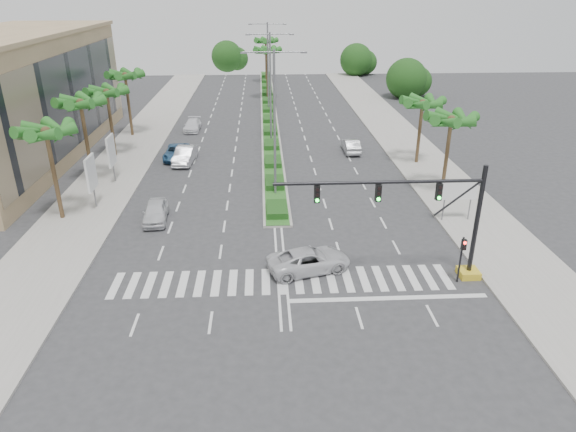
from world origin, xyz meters
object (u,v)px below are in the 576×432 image
car_parked_b (185,155)px  car_crossing (309,260)px  car_parked_a (156,212)px  car_parked_c (177,152)px  car_parked_d (193,125)px  car_right (351,146)px

car_parked_b → car_crossing: size_ratio=0.94×
car_parked_a → car_parked_b: size_ratio=0.88×
car_parked_b → car_parked_c: car_parked_b is taller
car_parked_d → car_crossing: size_ratio=0.88×
car_parked_c → car_parked_b: bearing=-53.4°
car_parked_b → car_crossing: 24.55m
car_parked_c → car_parked_a: bearing=-87.5°
car_crossing → car_parked_d: bearing=2.0°
car_crossing → car_right: bearing=-31.1°
car_parked_a → car_parked_b: car_parked_b is taller
car_parked_b → car_parked_c: bearing=131.8°
car_parked_a → car_parked_d: bearing=86.0°
car_parked_b → car_right: size_ratio=1.12×
car_parked_a → car_parked_b: (0.40, 14.03, 0.07)m
car_parked_a → car_right: car_parked_a is taller
car_parked_b → car_right: car_parked_b is taller
car_crossing → car_parked_c: bearing=10.3°
car_parked_a → car_crossing: car_parked_a is taller
car_parked_a → car_right: bearing=38.7°
car_crossing → car_right: car_crossing is taller
car_parked_c → car_crossing: (11.62, -23.57, 0.03)m
car_parked_a → car_crossing: size_ratio=0.83×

